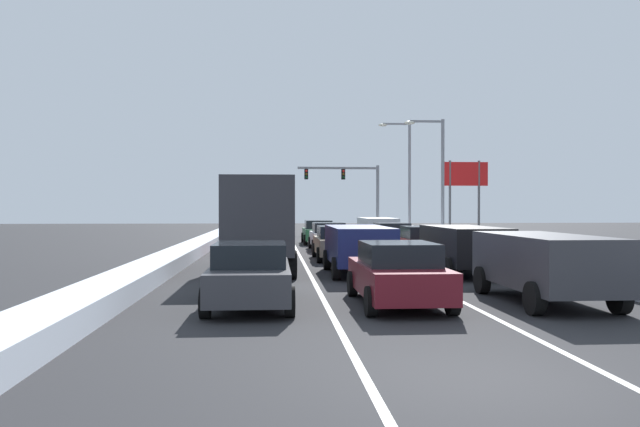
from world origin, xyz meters
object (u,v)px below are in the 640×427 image
Objects in this scene: sedan_charcoal_left_lane_nearest at (250,274)px; roadside_sign_right at (464,182)px; sedan_white_center_lane_fourth at (328,236)px; sedan_red_right_lane_third at (423,243)px; suv_black_right_lane_second at (464,245)px; suv_red_left_lane_third at (263,234)px; suv_silver_right_lane_fifth at (377,228)px; sedan_tan_center_lane_third at (337,243)px; suv_charcoal_right_lane_nearest at (544,261)px; traffic_light_gantry at (353,184)px; street_lamp_right_near at (437,169)px; suv_navy_center_lane_second at (358,245)px; suv_silver_left_lane_fifth at (266,225)px; sedan_green_center_lane_fifth at (318,232)px; box_truck_left_lane_second at (260,219)px; sedan_maroon_center_lane_nearest at (398,273)px; suv_gray_left_lane_fourth at (264,229)px; street_lamp_right_mid at (406,169)px; sedan_gray_right_lane_fourth at (391,237)px.

roadside_sign_right is at bearing 63.01° from sedan_charcoal_left_lane_nearest.
sedan_white_center_lane_fourth is 19.27m from sedan_charcoal_left_lane_nearest.
suv_black_right_lane_second is at bearing -89.36° from sedan_red_right_lane_third.
sedan_white_center_lane_fourth is 12.74m from roadside_sign_right.
suv_red_left_lane_third reaches higher than sedan_charcoal_left_lane_nearest.
sedan_tan_center_lane_third is at bearing -108.17° from suv_silver_right_lane_fifth.
suv_charcoal_right_lane_nearest and suv_red_left_lane_third have the same top height.
traffic_light_gantry is 17.30m from street_lamp_right_near.
suv_charcoal_right_lane_nearest is at bearing -61.80° from suv_navy_center_lane_second.
suv_navy_center_lane_second is 1.00× the size of suv_silver_left_lane_fifth.
street_lamp_right_near is at bearing 0.37° from sedan_green_center_lane_fifth.
box_truck_left_lane_second is 1.47× the size of suv_red_left_lane_third.
suv_charcoal_right_lane_nearest is 0.61× the size of street_lamp_right_near.
suv_navy_center_lane_second is 12.15m from sedan_white_center_lane_fourth.
suv_black_right_lane_second reaches higher than sedan_charcoal_left_lane_nearest.
suv_black_right_lane_second is 0.89× the size of roadside_sign_right.
sedan_red_right_lane_third is 14.02m from sedan_charcoal_left_lane_nearest.
suv_navy_center_lane_second is 1.09× the size of sedan_green_center_lane_fifth.
sedan_maroon_center_lane_nearest is 42.29m from traffic_light_gantry.
suv_silver_left_lane_fifth is at bearing 110.87° from sedan_red_right_lane_third.
sedan_red_right_lane_third is 12.68m from sedan_maroon_center_lane_nearest.
street_lamp_right_mid is (11.19, 10.65, 4.42)m from suv_gray_left_lane_fourth.
street_lamp_right_near reaches higher than suv_gray_left_lane_fourth.
suv_gray_left_lane_fourth is at bearing 98.43° from sedan_maroon_center_lane_nearest.
sedan_maroon_center_lane_nearest and sedan_charcoal_left_lane_nearest have the same top height.
street_lamp_right_near is at bearing 65.88° from sedan_charcoal_left_lane_nearest.
suv_silver_right_lane_fifth is at bearing -8.61° from sedan_green_center_lane_fifth.
street_lamp_right_near reaches higher than suv_charcoal_right_lane_nearest.
street_lamp_right_near is 9.72m from street_lamp_right_mid.
suv_silver_left_lane_fifth is at bearing 89.61° from suv_gray_left_lane_fourth.
street_lamp_right_mid is at bearing 81.91° from suv_black_right_lane_second.
suv_red_left_lane_third reaches higher than sedan_white_center_lane_fourth.
street_lamp_right_mid is at bearing 79.75° from sedan_red_right_lane_third.
sedan_red_right_lane_third is 0.92× the size of suv_navy_center_lane_second.
sedan_gray_right_lane_fourth is 12.21m from box_truck_left_lane_second.
sedan_white_center_lane_fourth is 5.89m from sedan_green_center_lane_fifth.
street_lamp_right_near reaches higher than sedan_tan_center_lane_third.
sedan_gray_right_lane_fourth is 1.00× the size of sedan_charcoal_left_lane_nearest.
sedan_red_right_lane_third is at bearing -10.94° from sedan_tan_center_lane_third.
sedan_tan_center_lane_third is (-3.75, -11.44, -0.25)m from suv_silver_right_lane_fifth.
suv_navy_center_lane_second is at bearing -105.37° from street_lamp_right_mid.
sedan_charcoal_left_lane_nearest is (-3.50, -6.79, -0.25)m from suv_navy_center_lane_second.
suv_gray_left_lane_fourth is at bearing 90.11° from sedan_charcoal_left_lane_nearest.
suv_red_left_lane_third is at bearing -143.19° from street_lamp_right_near.
suv_navy_center_lane_second is at bearing 118.20° from suv_charcoal_right_lane_nearest.
street_lamp_right_near is (4.07, 12.77, 4.07)m from sedan_red_right_lane_third.
sedan_charcoal_left_lane_nearest is 8.06m from box_truck_left_lane_second.
street_lamp_right_near is at bearing 56.69° from box_truck_left_lane_second.
sedan_green_center_lane_fifth is 8.77m from street_lamp_right_near.
street_lamp_right_near is at bearing 72.98° from sedan_maroon_center_lane_nearest.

